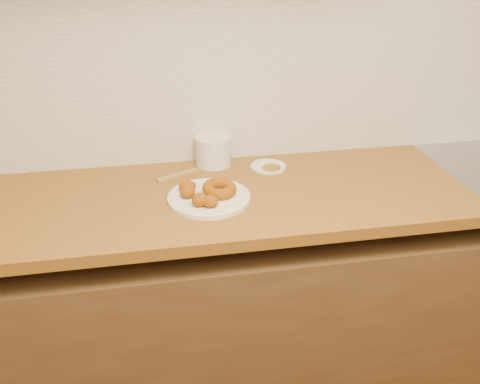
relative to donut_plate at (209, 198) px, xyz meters
The scene contains 11 objects.
wall_back 0.69m from the donut_plate, 42.23° to the left, with size 4.00×0.02×2.70m, color beige.
base_cabinet 0.65m from the donut_plate, ahead, with size 3.60×0.60×0.77m, color brown.
butcher_block 0.26m from the donut_plate, behind, with size 2.30×0.62×0.04m, color brown.
backsplash 0.60m from the donut_plate, 41.26° to the left, with size 3.60×0.02×0.60m, color beige.
donut_plate is the anchor object (origin of this frame).
ring_donut 0.05m from the donut_plate, 10.41° to the left, with size 0.11×0.11×0.04m, color #9A4F08.
fried_dough_chunks 0.06m from the donut_plate, 150.25° to the right, with size 0.13×0.18×0.04m.
plastic_tub 0.30m from the donut_plate, 79.48° to the left, with size 0.13×0.13×0.11m, color silver.
tub_lid 0.33m from the donut_plate, 40.92° to the left, with size 0.13×0.13×0.01m, color silver.
brass_jar_lid 0.32m from the donut_plate, 36.93° to the left, with size 0.07×0.07×0.01m, color #BC8728.
wooden_utensil 0.21m from the donut_plate, 114.55° to the left, with size 0.16×0.02×0.01m, color olive.
Camera 1 is at (-0.55, 0.18, 1.68)m, focal length 38.00 mm.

